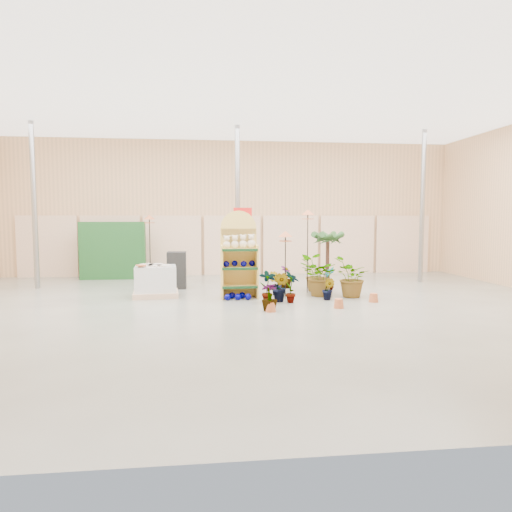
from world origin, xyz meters
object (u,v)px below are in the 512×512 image
at_px(display_shelf, 239,258).
at_px(potted_plant_2, 319,276).
at_px(bird_table_front, 285,236).
at_px(pallet_stack, 156,281).

xyz_separation_m(display_shelf, potted_plant_2, (1.95, -0.13, -0.45)).
bearing_deg(potted_plant_2, bird_table_front, -162.56).
xyz_separation_m(pallet_stack, potted_plant_2, (3.98, -0.40, 0.13)).
distance_m(display_shelf, bird_table_front, 1.27).
xyz_separation_m(bird_table_front, potted_plant_2, (0.88, 0.28, -0.99)).
xyz_separation_m(display_shelf, pallet_stack, (-2.02, 0.27, -0.58)).
height_order(display_shelf, bird_table_front, display_shelf).
height_order(pallet_stack, potted_plant_2, potted_plant_2).
bearing_deg(bird_table_front, potted_plant_2, 17.44).
xyz_separation_m(pallet_stack, bird_table_front, (3.10, -0.68, 1.11)).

